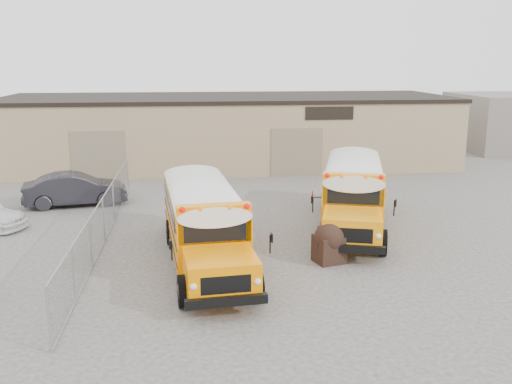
{
  "coord_description": "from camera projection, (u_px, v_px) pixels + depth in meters",
  "views": [
    {
      "loc": [
        -2.35,
        -19.42,
        7.2
      ],
      "look_at": [
        0.27,
        4.2,
        1.6
      ],
      "focal_mm": 40.0,
      "sensor_mm": 36.0,
      "label": 1
    }
  ],
  "objects": [
    {
      "name": "school_bus_right",
      "position": [
        354.0,
        163.0,
        30.75
      ],
      "size": [
        5.0,
        10.12,
        2.88
      ],
      "color": "#FF990C",
      "rests_on": "ground"
    },
    {
      "name": "car_dark",
      "position": [
        75.0,
        189.0,
        28.42
      ],
      "size": [
        5.2,
        2.62,
        1.64
      ],
      "primitive_type": "imported",
      "rotation": [
        0.0,
        0.0,
        1.76
      ],
      "color": "black",
      "rests_on": "ground"
    },
    {
      "name": "school_bus_left",
      "position": [
        189.0,
        183.0,
        26.13
      ],
      "size": [
        3.28,
        9.81,
        2.82
      ],
      "color": "#FF8500",
      "rests_on": "ground"
    },
    {
      "name": "ground",
      "position": [
        261.0,
        261.0,
        20.69
      ],
      "size": [
        120.0,
        120.0,
        0.0
      ],
      "primitive_type": "plane",
      "color": "#464341",
      "rests_on": "ground"
    },
    {
      "name": "tarp_bundle",
      "position": [
        329.0,
        242.0,
        20.45
      ],
      "size": [
        1.22,
        1.15,
        1.5
      ],
      "color": "black",
      "rests_on": "ground"
    },
    {
      "name": "warehouse",
      "position": [
        227.0,
        129.0,
        39.49
      ],
      "size": [
        30.2,
        10.2,
        4.67
      ],
      "color": "tan",
      "rests_on": "ground"
    },
    {
      "name": "chainlink_fence",
      "position": [
        104.0,
        220.0,
        22.74
      ],
      "size": [
        0.07,
        18.07,
        1.81
      ],
      "color": "#919399",
      "rests_on": "ground"
    }
  ]
}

